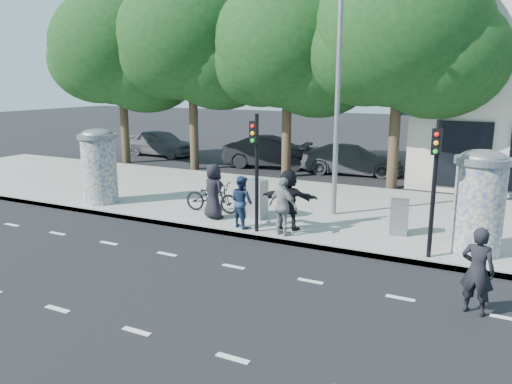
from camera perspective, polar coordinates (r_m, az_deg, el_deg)
The scene contains 25 objects.
ground at distance 11.22m, azimuth -6.13°, elevation -10.80°, with size 120.00×120.00×0.00m, color black.
sidewalk at distance 17.63m, azimuth 7.17°, elevation -1.83°, with size 40.00×8.00×0.15m, color gray.
curb at distance 14.11m, azimuth 1.72°, elevation -5.43°, with size 40.00×0.10×0.16m, color slate.
lane_dash_near at distance 9.64m, azimuth -13.48°, elevation -15.23°, with size 32.00×0.12×0.01m, color silver.
lane_dash_far at distance 12.33m, azimuth -2.57°, elevation -8.52°, with size 32.00×0.12×0.01m, color silver.
ad_column_left at distance 18.59m, azimuth -17.49°, elevation 3.05°, with size 1.36×1.36×2.65m.
ad_column_right at distance 13.63m, azimuth 24.17°, elevation -0.83°, with size 1.36×1.36×2.65m.
traffic_pole_near at distance 14.07m, azimuth -0.02°, elevation 3.56°, with size 0.22×0.31×3.40m.
traffic_pole_far at distance 12.68m, azimuth 19.73°, elevation 1.81°, with size 0.22×0.31×3.40m.
street_lamp at distance 16.00m, azimuth 9.34°, elevation 13.71°, with size 0.25×0.93×8.00m.
tree_far_left at distance 28.23m, azimuth -15.27°, elevation 15.76°, with size 7.20×7.20×9.26m.
tree_mid_left at distance 25.50m, azimuth -7.40°, elevation 17.16°, with size 7.20×7.20×9.57m.
tree_near_left at distance 23.25m, azimuth 3.64°, elevation 16.61°, with size 6.80×6.80×8.97m.
tree_center at distance 21.40m, azimuth 16.19°, elevation 17.16°, with size 7.00×7.00×9.30m.
ped_a at distance 15.79m, azimuth -4.87°, elevation 0.08°, with size 0.86×0.56×1.76m, color black.
ped_c at distance 14.82m, azimuth -1.64°, elevation -1.10°, with size 0.76×0.59×1.56m, color navy.
ped_e at distance 14.03m, azimuth 3.11°, elevation -1.69°, with size 0.98×0.56×1.67m, color gray.
ped_f at distance 14.57m, azimuth 3.73°, elevation -0.89°, with size 1.66×0.60×1.79m, color black.
man_road at distance 10.60m, azimuth 23.99°, elevation -8.24°, with size 0.64×0.42×1.75m, color black.
bicycle at distance 16.63m, azimuth -5.04°, elevation -0.59°, with size 1.93×0.67×1.01m, color black.
cabinet_left at distance 15.82m, azimuth 0.10°, elevation -0.81°, with size 0.59×0.43×1.24m, color gray.
cabinet_right at distance 14.72m, azimuth 16.05°, elevation -2.77°, with size 0.49×0.36×1.03m, color slate.
car_left at distance 30.64m, azimuth -10.80°, elevation 5.55°, with size 4.57×1.84×1.56m, color #595B61.
car_mid at distance 25.90m, azimuth 1.81°, elevation 4.56°, with size 4.90×1.71×1.62m, color black.
car_right at distance 24.63m, azimuth 10.89°, elevation 3.69°, with size 4.89×1.99×1.42m, color #515359.
Camera 1 is at (5.66, -8.61, 4.46)m, focal length 35.00 mm.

